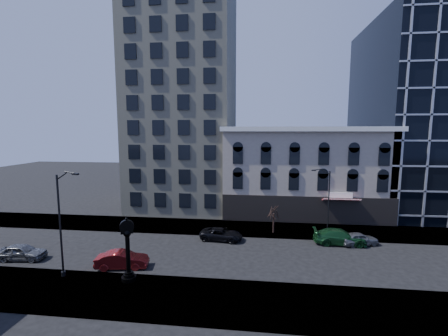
# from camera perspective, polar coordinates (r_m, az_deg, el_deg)

# --- Properties ---
(ground) EXTENTS (160.00, 160.00, 0.00)m
(ground) POSITION_cam_1_polar(r_m,az_deg,el_deg) (30.67, -4.77, -15.90)
(ground) COLOR black
(ground) RESTS_ON ground
(sidewalk_far) EXTENTS (160.00, 6.00, 0.12)m
(sidewalk_far) POSITION_cam_1_polar(r_m,az_deg,el_deg) (38.02, -2.34, -11.16)
(sidewalk_far) COLOR gray
(sidewalk_far) RESTS_ON ground
(sidewalk_near) EXTENTS (160.00, 6.00, 0.12)m
(sidewalk_near) POSITION_cam_1_polar(r_m,az_deg,el_deg) (23.68, -8.94, -23.19)
(sidewalk_near) COLOR gray
(sidewalk_near) RESTS_ON ground
(cream_tower) EXTENTS (15.90, 15.40, 42.50)m
(cream_tower) POSITION_cam_1_polar(r_m,az_deg,el_deg) (48.57, -7.78, 15.75)
(cream_tower) COLOR #BCB697
(cream_tower) RESTS_ON ground
(victorian_row) EXTENTS (22.60, 11.19, 12.50)m
(victorian_row) POSITION_cam_1_polar(r_m,az_deg,el_deg) (44.40, 14.77, -0.86)
(victorian_row) COLOR #AB9D8C
(victorian_row) RESTS_ON ground
(glass_office) EXTENTS (20.00, 20.15, 28.00)m
(glass_office) POSITION_cam_1_polar(r_m,az_deg,el_deg) (55.26, 35.47, 7.91)
(glass_office) COLOR black
(glass_office) RESTS_ON ground
(street_clock) EXTENTS (1.17, 1.17, 5.15)m
(street_clock) POSITION_cam_1_polar(r_m,az_deg,el_deg) (25.69, -17.84, -15.01)
(street_clock) COLOR black
(street_clock) RESTS_ON sidewalk_near
(street_lamp_near) EXTENTS (2.28, 0.74, 8.90)m
(street_lamp_near) POSITION_cam_1_polar(r_m,az_deg,el_deg) (26.79, -28.12, -4.79)
(street_lamp_near) COLOR black
(street_lamp_near) RESTS_ON sidewalk_near
(street_lamp_far) EXTENTS (1.98, 0.71, 7.79)m
(street_lamp_far) POSITION_cam_1_polar(r_m,az_deg,el_deg) (35.48, 18.62, -2.96)
(street_lamp_far) COLOR black
(street_lamp_far) RESTS_ON sidewalk_far
(bare_tree_far) EXTENTS (2.14, 2.14, 3.68)m
(bare_tree_far) POSITION_cam_1_polar(r_m,az_deg,el_deg) (35.56, 9.46, -7.80)
(bare_tree_far) COLOR black
(bare_tree_far) RESTS_ON sidewalk_far
(car_near_a) EXTENTS (4.46, 2.14, 1.47)m
(car_near_a) POSITION_cam_1_polar(r_m,az_deg,el_deg) (34.60, -34.11, -13.11)
(car_near_a) COLOR #595B60
(car_near_a) RESTS_ON ground
(car_near_b) EXTENTS (4.69, 2.33, 1.48)m
(car_near_b) POSITION_cam_1_polar(r_m,az_deg,el_deg) (28.87, -18.82, -16.19)
(car_near_b) COLOR maroon
(car_near_b) RESTS_ON ground
(car_far_a) EXTENTS (4.89, 2.67, 1.30)m
(car_far_a) POSITION_cam_1_polar(r_m,az_deg,el_deg) (33.72, -0.51, -12.51)
(car_far_a) COLOR black
(car_far_a) RESTS_ON ground
(car_far_b) EXTENTS (5.48, 2.28, 1.58)m
(car_far_b) POSITION_cam_1_polar(r_m,az_deg,el_deg) (34.81, 21.21, -12.12)
(car_far_b) COLOR #143F1E
(car_far_b) RESTS_ON ground
(car_far_c) EXTENTS (4.29, 2.67, 1.36)m
(car_far_c) POSITION_cam_1_polar(r_m,az_deg,el_deg) (35.33, 24.27, -12.18)
(car_far_c) COLOR #595B60
(car_far_c) RESTS_ON ground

